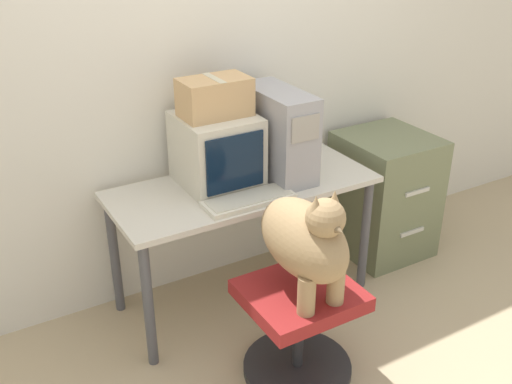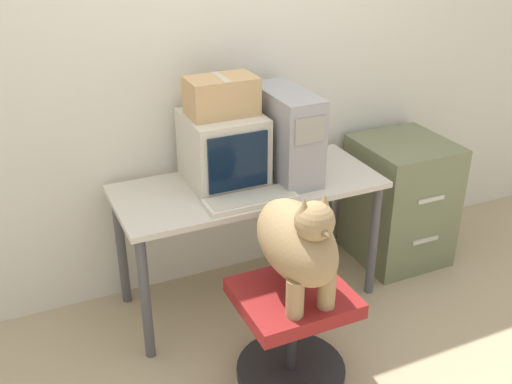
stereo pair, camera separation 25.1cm
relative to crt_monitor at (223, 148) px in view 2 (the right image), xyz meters
name	(u,v)px [view 2 (the right image)]	position (x,y,z in m)	size (l,w,h in m)	color
ground_plane	(272,326)	(0.10, -0.38, -0.89)	(12.00, 12.00, 0.00)	tan
wall_back	(220,55)	(0.10, 0.27, 0.41)	(8.00, 0.05, 2.60)	silver
desk	(249,199)	(0.10, -0.09, -0.27)	(1.39, 0.59, 0.71)	beige
crt_monitor	(223,148)	(0.00, 0.00, 0.00)	(0.38, 0.40, 0.36)	beige
pc_tower	(286,134)	(0.33, -0.06, 0.05)	(0.21, 0.49, 0.46)	#99999E
keyboard	(251,200)	(0.03, -0.28, -0.17)	(0.45, 0.17, 0.03)	beige
computer_mouse	(303,186)	(0.33, -0.25, -0.17)	(0.06, 0.04, 0.03)	#333333
office_chair	(292,328)	(0.03, -0.73, -0.62)	(0.52, 0.52, 0.48)	#262628
dog	(298,241)	(0.03, -0.76, -0.14)	(0.27, 0.53, 0.54)	#9E7F56
filing_cabinet	(399,201)	(1.12, -0.06, -0.51)	(0.51, 0.54, 0.76)	#6B7251
cardboard_box	(222,96)	(0.00, 0.00, 0.28)	(0.34, 0.21, 0.19)	tan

